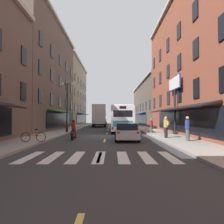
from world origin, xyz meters
name	(u,v)px	position (x,y,z in m)	size (l,w,h in m)	color
ground_plane	(107,137)	(0.00, 0.00, -0.05)	(34.80, 80.00, 0.10)	#333335
lane_centre_dashes	(107,136)	(0.00, -0.25, 0.00)	(0.14, 73.90, 0.01)	#DBCC4C
crosswalk_near	(100,157)	(0.00, -10.00, 0.00)	(7.10, 2.80, 0.01)	silver
sidewalk_left	(47,135)	(-5.90, 0.00, 0.07)	(3.00, 80.00, 0.14)	gray
sidewalk_right	(166,135)	(5.90, 0.00, 0.07)	(3.00, 80.00, 0.14)	gray
billboard_sign	(175,90)	(7.05, 0.51, 4.71)	(0.40, 3.26, 5.93)	black
transit_bus	(121,118)	(1.81, 6.84, 1.73)	(2.73, 11.15, 3.30)	white
box_truck	(100,116)	(-1.86, 18.22, 2.13)	(2.59, 7.37, 4.25)	white
sedan_near	(127,131)	(1.78, -3.09, 0.71)	(1.94, 4.79, 1.40)	silver
sedan_mid	(104,122)	(-1.73, 30.08, 0.70)	(1.99, 4.52, 1.37)	silver
motorcycle_rider	(74,131)	(-2.67, -2.82, 0.71)	(0.62, 2.07, 1.66)	black
bicycle_near	(34,137)	(-4.97, -5.53, 0.50)	(1.71, 0.48, 0.91)	black
pedestrian_near	(167,126)	(5.21, -2.78, 1.10)	(0.49, 0.50, 1.81)	black
pedestrian_mid	(152,126)	(5.01, 2.47, 0.94)	(0.36, 0.36, 1.58)	#4C4C51
pedestrian_far	(188,128)	(6.16, -5.01, 1.08)	(0.36, 0.36, 1.81)	#4C4C51
pedestrian_rear	(166,126)	(6.28, 1.44, 0.99)	(0.36, 0.36, 1.67)	maroon
street_lamp_twin	(68,105)	(-4.74, 3.51, 3.37)	(1.42, 0.32, 5.86)	black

